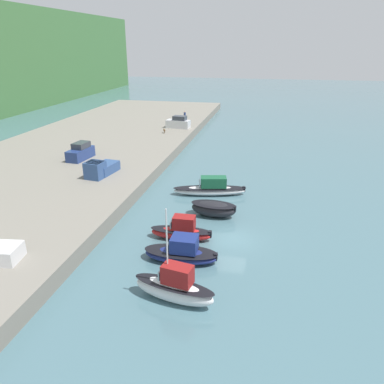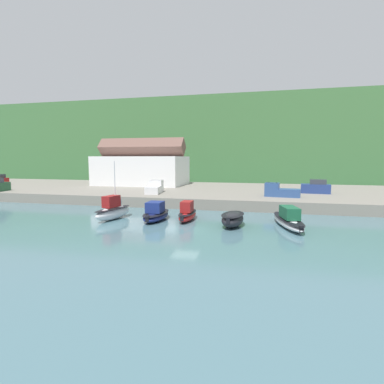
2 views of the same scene
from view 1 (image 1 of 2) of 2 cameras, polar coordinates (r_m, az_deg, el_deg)
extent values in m
plane|color=#476B75|center=(32.28, 6.10, -7.15)|extent=(320.00, 320.00, 0.00)
ellipsoid|color=silver|center=(24.86, -2.77, -14.86)|extent=(2.45, 5.62, 1.41)
ellipsoid|color=black|center=(24.57, -2.79, -13.93)|extent=(2.53, 5.74, 0.12)
cube|color=maroon|center=(23.99, -2.23, -12.46)|extent=(1.42, 2.08, 1.25)
cube|color=#8CA5B2|center=(24.52, -4.61, -12.22)|extent=(0.97, 0.28, 0.63)
cylinder|color=silver|center=(23.26, -3.83, -8.23)|extent=(0.10, 0.10, 5.02)
ellipsoid|color=navy|center=(28.97, -1.70, -9.60)|extent=(2.27, 5.64, 0.93)
ellipsoid|color=black|center=(28.80, -1.71, -9.04)|extent=(2.35, 5.75, 0.12)
cube|color=navy|center=(28.40, -1.17, -7.88)|extent=(1.66, 1.99, 1.13)
cube|color=#8CA5B2|center=(28.71, -3.39, -7.95)|extent=(1.47, 0.13, 0.57)
cube|color=black|center=(28.48, 3.60, -9.80)|extent=(0.36, 0.29, 0.56)
ellipsoid|color=red|center=(31.94, -1.66, -6.36)|extent=(1.62, 5.23, 0.97)
ellipsoid|color=black|center=(31.79, -1.67, -5.82)|extent=(1.68, 5.34, 0.12)
cube|color=maroon|center=(31.41, -1.22, -4.70)|extent=(1.17, 1.84, 1.14)
cube|color=#8CA5B2|center=(31.71, -3.10, -4.81)|extent=(1.02, 0.12, 0.57)
cube|color=black|center=(31.46, 2.76, -6.44)|extent=(0.37, 0.29, 0.56)
ellipsoid|color=black|center=(36.02, 3.28, -2.60)|extent=(2.44, 4.49, 1.43)
ellipsoid|color=black|center=(35.81, 3.30, -1.88)|extent=(2.53, 4.58, 0.12)
cube|color=black|center=(35.49, 6.49, -2.59)|extent=(0.39, 0.31, 0.56)
ellipsoid|color=silver|center=(41.15, 2.73, 0.20)|extent=(3.44, 8.08, 0.91)
ellipsoid|color=black|center=(41.04, 2.73, 0.62)|extent=(3.54, 8.25, 0.12)
cube|color=#195638|center=(40.82, 3.30, 1.54)|extent=(1.89, 2.98, 1.13)
cube|color=#8CA5B2|center=(40.81, 1.15, 1.31)|extent=(1.19, 0.36, 0.56)
cube|color=black|center=(41.46, 7.90, 0.45)|extent=(0.41, 0.35, 0.56)
cube|color=silver|center=(68.25, -2.13, 10.32)|extent=(2.22, 4.36, 1.40)
cube|color=#333842|center=(67.94, -1.89, 11.20)|extent=(1.76, 2.45, 0.76)
cube|color=navy|center=(51.22, -16.63, 5.59)|extent=(4.35, 2.20, 1.40)
cube|color=#333842|center=(51.20, -16.56, 6.85)|extent=(2.45, 1.75, 0.76)
cube|color=#2D4C84|center=(44.94, -13.08, 3.56)|extent=(3.74, 2.44, 1.10)
cube|color=#2D4C84|center=(43.23, -14.54, 3.26)|extent=(2.12, 2.13, 1.90)
cube|color=#2D333D|center=(43.02, -14.63, 4.14)|extent=(1.84, 2.00, 0.50)
cylinder|color=#232838|center=(73.19, -1.11, 10.89)|extent=(0.32, 0.32, 0.85)
cylinder|color=navy|center=(73.02, -1.11, 11.62)|extent=(0.40, 0.40, 1.05)
sphere|color=tan|center=(72.91, -1.12, 12.12)|extent=(0.24, 0.24, 0.24)
cylinder|color=brown|center=(64.31, -4.22, 9.07)|extent=(0.12, 0.12, 0.28)
ellipsoid|color=brown|center=(64.24, -4.23, 9.35)|extent=(0.84, 0.66, 0.36)
sphere|color=brown|center=(64.56, -4.31, 9.51)|extent=(0.22, 0.22, 0.22)
camera|label=2|loc=(43.80, 45.62, 3.54)|focal=28.00mm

